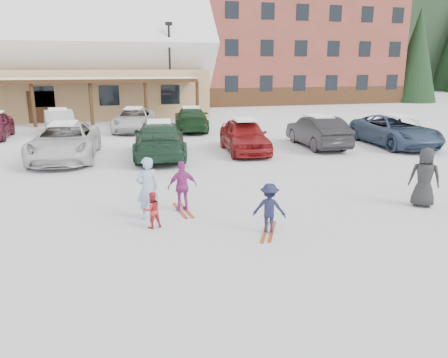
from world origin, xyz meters
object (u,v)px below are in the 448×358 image
object	(u,v)px
toddler_red	(152,210)
parked_car_2	(65,141)
child_magenta	(183,187)
parked_car_4	(244,136)
day_lodge	(19,65)
bystander_dark	(425,177)
adult_skier	(147,188)
parked_car_6	(395,131)
parked_car_10	(134,119)
parked_car_3	(160,139)
child_navy	(269,208)
alpine_hotel	(261,21)
lamp_post	(170,66)
parked_car_9	(59,121)
parked_car_11	(191,119)
parked_car_5	(317,132)

from	to	relation	value
toddler_red	parked_car_2	distance (m)	9.57
child_magenta	parked_car_4	xyz separation A→B (m)	(4.17, 7.63, 0.07)
day_lodge	bystander_dark	bearing A→B (deg)	-61.58
adult_skier	bystander_dark	xyz separation A→B (m)	(7.69, -0.93, 0.02)
parked_car_6	parked_car_10	xyz separation A→B (m)	(-12.28, 8.49, -0.05)
parked_car_3	day_lodge	bearing A→B (deg)	-59.30
parked_car_6	parked_car_10	bearing A→B (deg)	147.66
parked_car_3	parked_car_4	world-z (taller)	parked_car_3
child_navy	parked_car_4	bearing A→B (deg)	-77.83
parked_car_4	parked_car_10	distance (m)	9.34
alpine_hotel	lamp_post	bearing A→B (deg)	-130.13
child_navy	parked_car_10	distance (m)	18.06
adult_skier	parked_car_9	xyz separation A→B (m)	(-3.69, 16.27, -0.11)
parked_car_6	parked_car_4	bearing A→B (deg)	-179.97
bystander_dark	parked_car_6	world-z (taller)	bystander_dark
lamp_post	parked_car_2	distance (m)	15.66
parked_car_4	parked_car_11	world-z (taller)	parked_car_4
toddler_red	child_navy	xyz separation A→B (m)	(2.69, -1.04, 0.15)
lamp_post	child_magenta	xyz separation A→B (m)	(-2.83, -21.96, -3.19)
day_lodge	adult_skier	xyz separation A→B (m)	(7.29, -26.76, -3.11)
adult_skier	parked_car_5	size ratio (longest dim) A/B	0.36
parked_car_9	bystander_dark	bearing A→B (deg)	114.55
parked_car_9	lamp_post	bearing A→B (deg)	-149.87
parked_car_4	parked_car_6	world-z (taller)	parked_car_4
toddler_red	child_magenta	world-z (taller)	child_magenta
child_magenta	parked_car_2	distance (m)	8.89
parked_car_6	parked_car_10	world-z (taller)	parked_car_6
lamp_post	parked_car_5	distance (m)	15.21
parked_car_2	parked_car_3	xyz separation A→B (m)	(3.96, -0.56, 0.00)
toddler_red	parked_car_6	bearing A→B (deg)	-160.12
parked_car_5	parked_car_9	bearing A→B (deg)	-29.24
child_navy	parked_car_5	bearing A→B (deg)	-95.77
lamp_post	parked_car_2	size ratio (longest dim) A/B	1.24
alpine_hotel	bystander_dark	world-z (taller)	alpine_hotel
bystander_dark	parked_car_11	bearing A→B (deg)	-42.11
lamp_post	parked_car_5	bearing A→B (deg)	-69.40
parked_car_3	parked_car_6	distance (m)	11.70
lamp_post	bystander_dark	distance (m)	23.81
child_magenta	parked_car_6	size ratio (longest dim) A/B	0.26
alpine_hotel	adult_skier	bearing A→B (deg)	-113.47
lamp_post	parked_car_11	distance (m)	7.68
parked_car_11	parked_car_3	bearing A→B (deg)	78.13
day_lodge	child_magenta	world-z (taller)	day_lodge
toddler_red	parked_car_3	world-z (taller)	parked_car_3
lamp_post	parked_car_4	size ratio (longest dim) A/B	1.54
day_lodge	child_magenta	distance (m)	27.81
parked_car_5	parked_car_10	bearing A→B (deg)	-40.50
toddler_red	parked_car_5	distance (m)	12.82
adult_skier	child_magenta	world-z (taller)	adult_skier
parked_car_11	parked_car_2	bearing A→B (deg)	54.34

